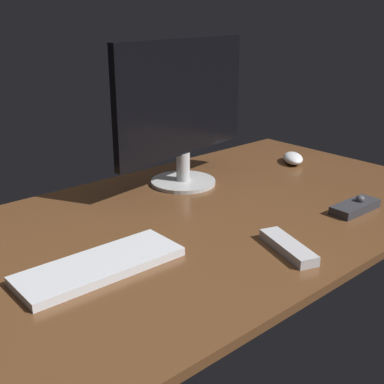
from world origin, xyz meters
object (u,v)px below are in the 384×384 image
at_px(keyboard, 100,265).
at_px(tv_remote, 288,247).
at_px(media_remote, 355,206).
at_px(monitor, 183,109).
at_px(computer_mouse, 293,158).

distance_m(keyboard, tv_remote, 0.41).
bearing_deg(media_remote, monitor, 114.31).
relative_size(monitor, media_remote, 3.41).
height_order(computer_mouse, media_remote, media_remote).
height_order(monitor, keyboard, monitor).
bearing_deg(computer_mouse, media_remote, -168.26).
xyz_separation_m(monitor, media_remote, (0.20, -0.47, -0.22)).
relative_size(computer_mouse, media_remote, 0.77).
distance_m(keyboard, media_remote, 0.70).
distance_m(monitor, tv_remote, 0.56).
height_order(keyboard, tv_remote, tv_remote).
bearing_deg(tv_remote, monitor, 5.30).
height_order(keyboard, computer_mouse, computer_mouse).
relative_size(media_remote, tv_remote, 0.90).
height_order(computer_mouse, tv_remote, computer_mouse).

